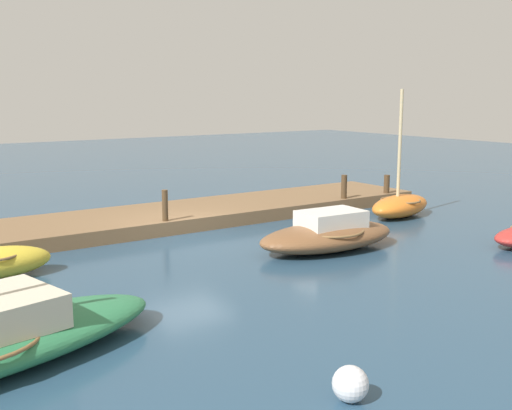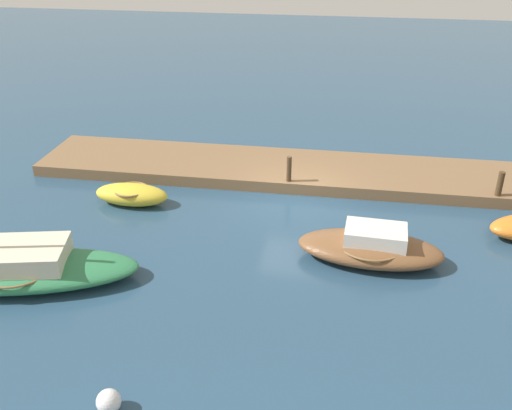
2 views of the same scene
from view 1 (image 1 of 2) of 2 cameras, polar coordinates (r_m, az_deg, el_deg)
name	(u,v)px [view 1 (image 1 of 2)]	position (r m, az deg, el deg)	size (l,w,h in m)	color
ground_plane	(187,237)	(19.62, -6.34, -2.98)	(84.00, 84.00, 0.00)	navy
dock_platform	(156,218)	(21.56, -9.19, -1.23)	(21.53, 3.60, 0.45)	brown
motorboat_brown	(328,234)	(18.01, 6.62, -2.66)	(4.54, 2.29, 1.14)	brown
rowboat_orange	(400,205)	(23.30, 13.10, 0.02)	(3.39, 2.08, 4.61)	orange
mooring_post_west	(387,184)	(25.77, 11.91, 1.89)	(0.23, 0.23, 0.74)	#47331E
mooring_post_mid_west	(344,187)	(24.15, 8.09, 1.67)	(0.22, 0.22, 0.91)	#47331E
mooring_post_mid_east	(165,205)	(19.88, -8.35, -0.04)	(0.19, 0.19, 1.00)	#47331E
marker_buoy	(350,384)	(9.55, 8.65, -15.93)	(0.54, 0.54, 0.54)	silver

